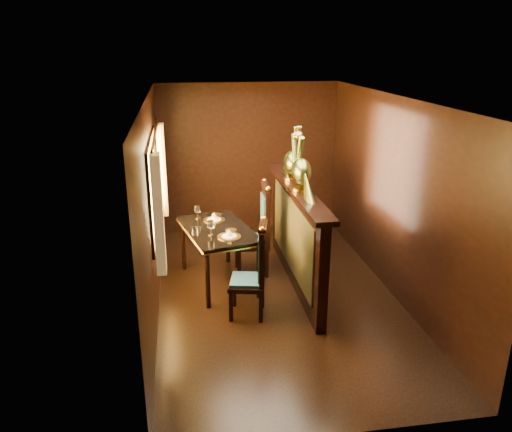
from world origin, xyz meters
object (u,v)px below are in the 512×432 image
object	(u,v)px
peacock_left	(302,160)
peacock_right	(293,153)
chair_left	(256,267)
chair_right	(260,226)
dining_table	(218,233)

from	to	relation	value
peacock_left	peacock_right	distance (m)	0.52
chair_left	peacock_right	size ratio (longest dim) A/B	1.61
peacock_right	chair_left	bearing A→B (deg)	-120.91
peacock_right	chair_right	bearing A→B (deg)	170.40
chair_left	peacock_right	world-z (taller)	peacock_right
chair_right	peacock_right	distance (m)	1.13
chair_left	chair_right	world-z (taller)	chair_right
dining_table	peacock_left	bearing A→B (deg)	-31.22
dining_table	chair_right	xyz separation A→B (m)	(0.61, 0.25, -0.03)
peacock_left	peacock_right	size ratio (longest dim) A/B	1.04
peacock_left	peacock_right	bearing A→B (deg)	90.00
chair_left	chair_right	bearing A→B (deg)	91.23
chair_right	peacock_right	world-z (taller)	peacock_right
chair_left	peacock_right	bearing A→B (deg)	71.70
peacock_right	dining_table	bearing A→B (deg)	-169.91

